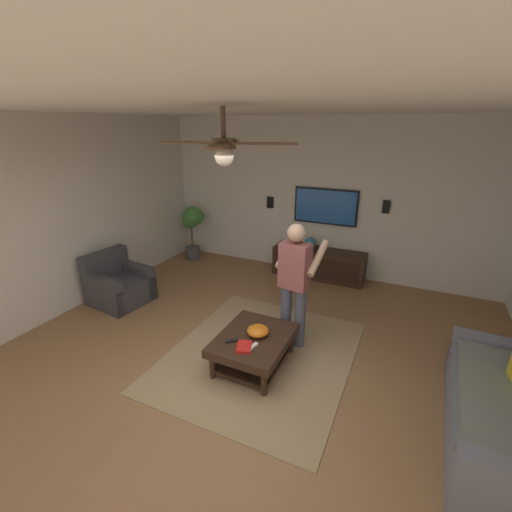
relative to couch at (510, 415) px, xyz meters
name	(u,v)px	position (x,y,z in m)	size (l,w,h in m)	color
ground_plane	(225,393)	(-0.53, 2.61, -0.32)	(8.93, 8.93, 0.00)	olive
wall_back_tv	(324,198)	(3.24, 2.61, 1.13)	(0.10, 6.43, 2.89)	silver
wall_side_far	(9,230)	(-0.53, 5.78, 1.13)	(7.64, 0.10, 2.89)	silver
ceiling_slab	(213,97)	(-0.53, 2.61, 2.62)	(7.64, 6.43, 0.10)	white
area_rug	(261,355)	(0.24, 2.54, -0.31)	(2.55, 2.17, 0.01)	#9E8460
couch	(510,415)	(0.00, 0.00, 0.00)	(1.93, 0.92, 0.87)	slate
armchair	(119,286)	(0.58, 5.22, -0.04)	(0.88, 0.89, 0.82)	#38383D
coffee_table	(254,344)	(0.04, 2.54, -0.02)	(1.00, 0.80, 0.40)	#332116
media_console	(318,264)	(2.91, 2.55, -0.04)	(0.45, 1.70, 0.55)	#332116
tv	(326,206)	(3.15, 2.55, 1.00)	(0.05, 1.17, 0.66)	black
person_standing	(295,279)	(0.68, 2.27, 0.61)	(0.59, 0.60, 1.64)	#4C5166
potted_plant_tall	(193,223)	(2.77, 5.26, 0.46)	(0.40, 0.47, 1.14)	#4C4C51
bowl	(258,331)	(0.09, 2.50, 0.14)	(0.26, 0.26, 0.12)	orange
remote_white	(253,346)	(-0.16, 2.45, 0.09)	(0.15, 0.04, 0.02)	white
remote_black	(232,341)	(-0.16, 2.71, 0.09)	(0.15, 0.04, 0.02)	black
book	(244,347)	(-0.22, 2.53, 0.10)	(0.22, 0.16, 0.04)	red
vase_round	(310,243)	(2.90, 2.73, 0.34)	(0.22, 0.22, 0.22)	teal
wall_speaker_left	(386,207)	(3.16, 1.51, 1.09)	(0.06, 0.12, 0.22)	black
wall_speaker_right	(270,202)	(3.16, 3.66, 0.97)	(0.06, 0.12, 0.22)	black
ceiling_fan	(224,147)	(-0.54, 2.52, 2.24)	(1.15, 1.19, 0.46)	#4C3828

